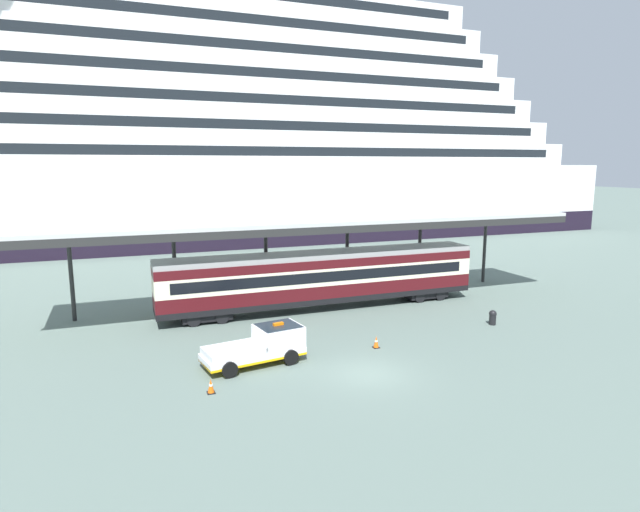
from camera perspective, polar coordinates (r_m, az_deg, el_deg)
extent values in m
plane|color=slate|center=(26.80, 5.24, -12.54)|extent=(400.00, 400.00, 0.00)
cube|color=black|center=(77.14, -25.66, 2.44)|extent=(152.96, 28.48, 3.02)
cube|color=white|center=(76.74, -25.94, 6.17)|extent=(152.96, 28.48, 7.05)
cube|color=white|center=(76.67, -26.23, 9.96)|extent=(140.72, 26.20, 3.14)
cube|color=black|center=(63.68, -27.26, 10.25)|extent=(134.61, 0.12, 1.13)
cube|color=white|center=(76.79, -26.42, 12.30)|extent=(135.10, 25.15, 3.14)
cube|color=black|center=(64.35, -27.44, 13.03)|extent=(129.22, 0.12, 1.13)
cube|color=white|center=(77.04, -26.60, 14.63)|extent=(129.47, 24.10, 3.14)
cube|color=black|center=(65.18, -27.61, 15.75)|extent=(123.84, 0.12, 1.13)
cube|color=white|center=(77.42, -26.79, 16.94)|extent=(123.84, 23.05, 3.14)
cube|color=black|center=(66.15, -27.79, 18.39)|extent=(118.45, 0.12, 1.13)
cube|color=white|center=(77.92, -26.98, 19.22)|extent=(118.21, 22.01, 3.14)
cube|color=black|center=(67.25, -27.97, 20.96)|extent=(113.07, 0.12, 1.13)
cube|color=white|center=(78.55, -27.17, 21.47)|extent=(112.58, 20.96, 3.14)
cylinder|color=white|center=(87.86, 4.78, 25.50)|extent=(1.00, 1.00, 3.61)
cube|color=beige|center=(37.30, -0.04, 3.91)|extent=(39.35, 5.88, 0.25)
cube|color=#282828|center=(34.73, 1.63, 2.83)|extent=(39.35, 0.20, 0.50)
cylinder|color=#282828|center=(37.99, -25.33, -1.86)|extent=(0.28, 0.28, 6.19)
cylinder|color=#282828|center=(38.01, -15.45, -1.25)|extent=(0.28, 0.28, 6.19)
cylinder|color=#282828|center=(39.15, -5.86, -0.62)|extent=(0.28, 0.28, 6.19)
cylinder|color=#282828|center=(41.32, 2.95, -0.03)|extent=(0.28, 0.28, 6.19)
cylinder|color=#282828|center=(44.35, 10.72, 0.49)|extent=(0.28, 0.28, 6.19)
cylinder|color=#282828|center=(48.10, 17.39, 0.94)|extent=(0.28, 0.28, 6.19)
cube|color=black|center=(37.81, 0.23, -4.44)|extent=(23.05, 2.80, 0.40)
cube|color=#470F14|center=(37.65, 0.23, -3.48)|extent=(23.05, 2.80, 0.90)
cube|color=beige|center=(37.43, 0.23, -1.91)|extent=(23.05, 2.80, 1.20)
cube|color=black|center=(36.17, 1.02, -2.25)|extent=(21.20, 0.08, 0.72)
cube|color=#470F14|center=(37.25, 0.23, -0.56)|extent=(23.05, 2.80, 0.60)
cube|color=#999999|center=(37.17, 0.23, 0.17)|extent=(23.05, 2.69, 0.36)
cube|color=black|center=(35.86, -12.30, -6.13)|extent=(3.20, 2.35, 0.50)
cylinder|color=black|center=(34.63, -13.48, -6.80)|extent=(0.84, 0.12, 0.84)
cylinder|color=black|center=(34.89, -10.53, -6.57)|extent=(0.84, 0.12, 0.84)
cube|color=black|center=(41.55, 10.98, -3.88)|extent=(3.20, 2.35, 0.50)
cylinder|color=black|center=(40.12, 10.77, -4.40)|extent=(0.84, 0.12, 0.84)
cylinder|color=black|center=(41.08, 12.92, -4.15)|extent=(0.84, 0.12, 0.84)
cube|color=white|center=(27.80, -7.24, -10.45)|extent=(5.45, 2.81, 0.36)
cube|color=#F2B20C|center=(27.84, -7.24, -10.70)|extent=(5.46, 2.83, 0.12)
cube|color=white|center=(28.12, -4.52, -8.59)|extent=(2.57, 2.26, 1.10)
cube|color=#19232D|center=(28.01, -4.53, -7.91)|extent=(2.35, 2.15, 0.44)
cube|color=orange|center=(27.92, -4.53, -7.36)|extent=(0.58, 0.29, 0.16)
cube|color=white|center=(27.32, -9.30, -10.07)|extent=(3.18, 2.36, 0.36)
cylinder|color=black|center=(29.35, -4.98, -9.67)|extent=(0.83, 0.37, 0.80)
cylinder|color=black|center=(27.66, -3.18, -10.89)|extent=(0.83, 0.37, 0.80)
cylinder|color=black|center=(28.19, -11.22, -10.66)|extent=(0.83, 0.37, 0.80)
cylinder|color=black|center=(26.43, -9.76, -12.04)|extent=(0.83, 0.37, 0.80)
cube|color=black|center=(30.31, 6.09, -9.80)|extent=(0.36, 0.36, 0.04)
cone|color=#EA590F|center=(30.20, 6.10, -9.19)|extent=(0.30, 0.30, 0.65)
cylinder|color=white|center=(30.19, 6.10, -9.13)|extent=(0.17, 0.17, 0.09)
cube|color=black|center=(25.09, -11.70, -14.28)|extent=(0.36, 0.36, 0.04)
cone|color=#EA590F|center=(24.96, -11.73, -13.57)|extent=(0.30, 0.30, 0.63)
cylinder|color=white|center=(24.95, -11.73, -13.51)|extent=(0.17, 0.17, 0.09)
cylinder|color=black|center=(35.95, 18.17, -6.53)|extent=(0.44, 0.44, 0.70)
sphere|color=black|center=(35.85, 18.20, -5.96)|extent=(0.48, 0.48, 0.48)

